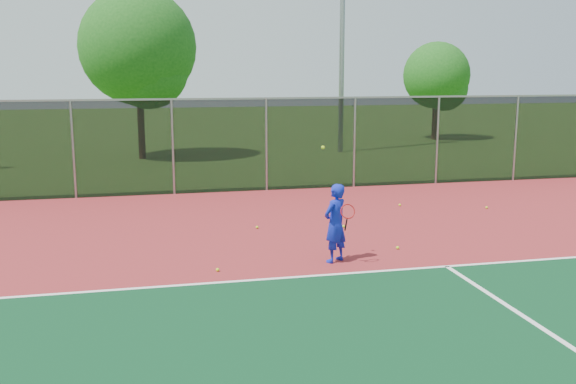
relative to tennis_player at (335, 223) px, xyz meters
name	(u,v)px	position (x,y,z in m)	size (l,w,h in m)	color
ground	(414,336)	(0.10, -3.84, -0.84)	(120.00, 120.00, 0.00)	#34601B
court_apron	(369,291)	(0.10, -1.84, -0.83)	(30.00, 20.00, 0.02)	maroon
fence_back	(266,143)	(0.10, 8.16, 0.72)	(30.00, 0.06, 3.03)	black
tennis_player	(335,223)	(0.00, 0.00, 0.00)	(0.71, 0.74, 2.41)	#1320B2
practice_ball_0	(487,208)	(5.70, 3.96, -0.78)	(0.07, 0.07, 0.07)	#C6EF1B
practice_ball_2	(398,248)	(1.62, 0.58, -0.78)	(0.07, 0.07, 0.07)	#C6EF1B
practice_ball_3	(400,205)	(3.42, 4.85, -0.78)	(0.07, 0.07, 0.07)	#C6EF1B
practice_ball_4	(257,227)	(-1.10, 3.10, -0.78)	(0.07, 0.07, 0.07)	#C6EF1B
practice_ball_5	(344,226)	(1.04, 2.72, -0.78)	(0.07, 0.07, 0.07)	#C6EF1B
practice_ball_7	(218,270)	(-2.44, -0.14, -0.78)	(0.07, 0.07, 0.07)	#C6EF1B
tree_back_left	(140,52)	(-3.81, 16.87, 3.83)	(5.06, 5.06, 7.43)	#322112
tree_back_mid	(439,78)	(12.46, 21.56, 2.59)	(3.72, 3.72, 5.47)	#322112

